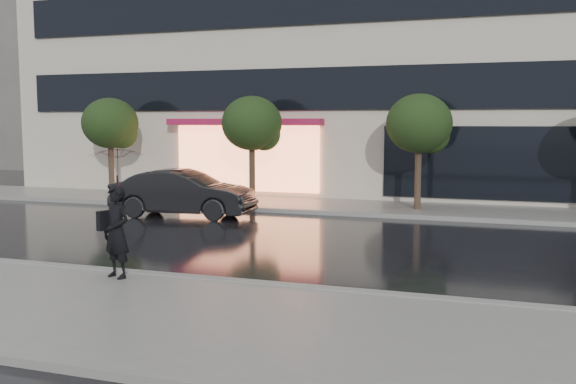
% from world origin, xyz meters
% --- Properties ---
extents(ground, '(120.00, 120.00, 0.00)m').
position_xyz_m(ground, '(0.00, 0.00, 0.00)').
color(ground, black).
rests_on(ground, ground).
extents(sidewalk_near, '(60.00, 4.50, 0.12)m').
position_xyz_m(sidewalk_near, '(0.00, -3.25, 0.06)').
color(sidewalk_near, slate).
rests_on(sidewalk_near, ground).
extents(sidewalk_far, '(60.00, 3.50, 0.12)m').
position_xyz_m(sidewalk_far, '(0.00, 10.25, 0.06)').
color(sidewalk_far, slate).
rests_on(sidewalk_far, ground).
extents(curb_near, '(60.00, 0.25, 0.14)m').
position_xyz_m(curb_near, '(0.00, -1.00, 0.07)').
color(curb_near, gray).
rests_on(curb_near, ground).
extents(curb_far, '(60.00, 0.25, 0.14)m').
position_xyz_m(curb_far, '(0.00, 8.50, 0.07)').
color(curb_far, gray).
rests_on(curb_far, ground).
extents(bg_building_left, '(14.00, 10.00, 12.00)m').
position_xyz_m(bg_building_left, '(-28.00, 26.00, 6.00)').
color(bg_building_left, '#59544F').
rests_on(bg_building_left, ground).
extents(tree_far_west, '(2.20, 2.20, 3.99)m').
position_xyz_m(tree_far_west, '(-8.94, 10.03, 2.92)').
color(tree_far_west, '#33261C').
rests_on(tree_far_west, ground).
extents(tree_mid_west, '(2.20, 2.20, 3.99)m').
position_xyz_m(tree_mid_west, '(-2.94, 10.03, 2.92)').
color(tree_mid_west, '#33261C').
rests_on(tree_mid_west, ground).
extents(tree_mid_east, '(2.20, 2.20, 3.99)m').
position_xyz_m(tree_mid_east, '(3.06, 10.03, 2.92)').
color(tree_mid_east, '#33261C').
rests_on(tree_mid_east, ground).
extents(parked_car, '(4.70, 1.95, 1.51)m').
position_xyz_m(parked_car, '(-4.05, 6.67, 0.76)').
color(parked_car, black).
rests_on(parked_car, ground).
extents(pedestrian_with_umbrella, '(1.26, 1.27, 2.48)m').
position_xyz_m(pedestrian_with_umbrella, '(-1.10, -1.51, 1.75)').
color(pedestrian_with_umbrella, black).
rests_on(pedestrian_with_umbrella, sidewalk_near).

